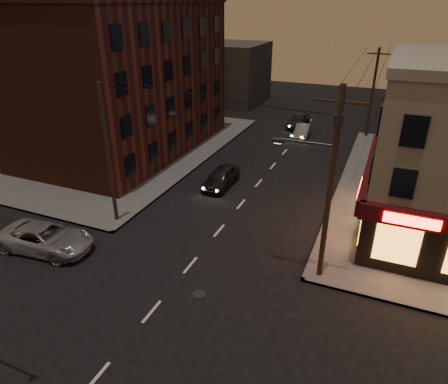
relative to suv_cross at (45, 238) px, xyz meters
The scene contains 14 objects.
ground 8.81m from the suv_cross, 13.90° to the right, with size 120.00×120.00×0.00m, color black.
sidewalk_nw 19.38m from the suv_cross, 119.30° to the left, with size 24.00×28.00×0.15m, color #514F4C.
brick_apartment 18.85m from the suv_cross, 109.49° to the left, with size 12.00×20.00×13.00m, color #4B2018.
bg_building_ne_a 42.46m from the suv_cross, 57.89° to the left, with size 10.00×12.00×7.00m, color #3F3D3A.
bg_building_nw 40.27m from the suv_cross, 96.41° to the left, with size 9.00×10.00×8.00m, color #3F3D3A.
bg_building_ne_b 53.99m from the suv_cross, 67.64° to the left, with size 8.00×8.00×6.00m, color #3F3D3A.
utility_pole_main 16.42m from the suv_cross, 13.65° to the left, with size 4.20×0.44×10.00m.
utility_pole_far 33.81m from the suv_cross, 62.86° to the left, with size 0.26×0.26×9.00m, color #382619.
utility_pole_west 6.10m from the suv_cross, 68.61° to the left, with size 0.24×0.24×9.00m, color #382619.
suv_cross is the anchor object (origin of this frame).
sedan_near 13.57m from the suv_cross, 64.03° to the left, with size 1.79×4.45×1.52m, color black.
sedan_mid 28.58m from the suv_cross, 71.60° to the left, with size 1.43×4.10×1.35m, color slate.
sedan_far 31.76m from the suv_cross, 75.94° to the left, with size 1.97×4.84×1.40m, color black.
fire_hydrant 16.46m from the suv_cross, 24.17° to the left, with size 0.35×0.35×0.76m.
Camera 1 is at (8.85, -12.09, 13.35)m, focal length 32.00 mm.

